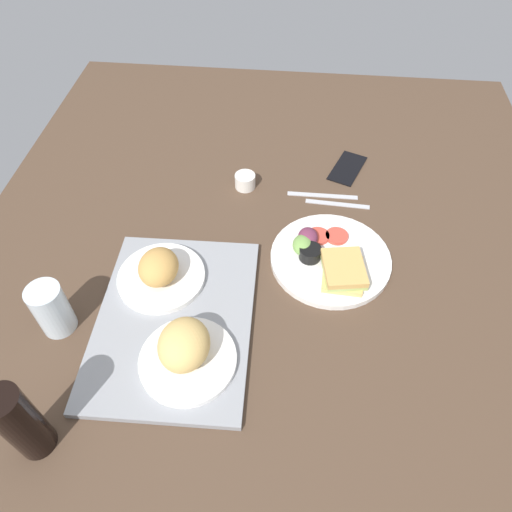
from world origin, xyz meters
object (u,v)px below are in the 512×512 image
Objects in this scene: drinking_glass at (52,309)px; espresso_cup at (245,181)px; cell_phone at (347,168)px; plate_with_salad at (329,258)px; serving_tray at (175,320)px; knife at (322,195)px; bread_plate_far at (160,272)px; fork at (337,204)px; bread_plate_near at (185,350)px; soda_bottle at (20,423)px.

drinking_glass reaches higher than espresso_cup.
espresso_cup is 30.34cm from cell_phone.
plate_with_salad is at bearing -67.89° from drinking_glass.
serving_tray is 25.09cm from drinking_glass.
cell_phone is at bearing -69.52° from espresso_cup.
serving_tray is 2.37× the size of knife.
knife is at bearing 3.84° from plate_with_salad.
bread_plate_far is 1.60× the size of drinking_glass.
drinking_glass is at bearing 39.53° from fork.
drinking_glass is at bearing 39.97° from knife.
fork is (30.84, -40.37, -4.25)cm from bread_plate_far.
fork is 1.18× the size of cell_phone.
bread_plate_near is 40.98cm from plate_with_salad.
serving_tray reaches higher than knife.
fork is (20.66, -2.41, -1.45)cm from plate_with_salad.
soda_bottle is at bearing -167.84° from drinking_glass.
soda_bottle is at bearing 54.60° from knife.
fork is at bearing -31.46° from bread_plate_near.
soda_bottle reaches higher than bread_plate_far.
espresso_cup is at bearing -35.23° from drinking_glass.
fork is (40.64, -35.41, -0.55)cm from serving_tray.
plate_with_salad is at bearing -47.49° from soda_bottle.
espresso_cup is (35.58, -15.05, -2.50)cm from bread_plate_far.
fork is at bearing -6.66° from plate_with_salad.
espresso_cup reaches higher than fork.
bread_plate_far is at bearing 26.88° from serving_tray.
serving_tray is 67.91cm from cell_phone.
soda_bottle is at bearing 158.28° from espresso_cup.
drinking_glass is 86.50cm from cell_phone.
plate_with_salad is at bearing -74.98° from bread_plate_far.
soda_bottle reaches higher than fork.
bread_plate_far is 1.16× the size of fork.
bread_plate_near is 1.02× the size of knife.
cell_phone is at bearing -8.63° from plate_with_salad.
drinking_glass is at bearing 124.10° from bread_plate_far.
bread_plate_near is at bearing 174.44° from espresso_cup.
soda_bottle reaches higher than plate_with_salad.
knife is at bearing -35.75° from serving_tray.
soda_bottle is 1.09× the size of fork.
knife is (71.35, -50.43, -8.98)cm from soda_bottle.
bread_plate_far is 1.37× the size of cell_phone.
knife is at bearing -33.69° from fork.
bread_plate_near is 73.79cm from cell_phone.
soda_bottle is at bearing 54.65° from fork.
espresso_cup is 0.29× the size of knife.
bread_plate_far is 63.52cm from cell_phone.
knife is (-1.73, -21.33, -1.75)cm from espresso_cup.
cell_phone reaches higher than knife.
plate_with_salad is 1.69× the size of fork.
soda_bottle is 0.97× the size of knife.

